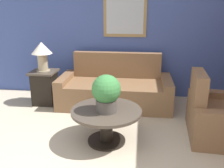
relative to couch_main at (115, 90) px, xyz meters
name	(u,v)px	position (x,y,z in m)	size (l,w,h in m)	color
wall_back	(116,32)	(-0.06, 0.60, 1.01)	(6.59, 0.09, 2.60)	#42569E
couch_main	(115,90)	(0.00, 0.00, 0.00)	(2.08, 0.94, 0.95)	brown
armchair	(219,117)	(1.60, -1.04, 0.00)	(0.94, 1.06, 0.95)	brown
coffee_table	(106,119)	(0.03, -1.38, 0.05)	(0.96, 0.96, 0.48)	black
side_table	(45,87)	(-1.35, -0.10, 0.03)	(0.48, 0.48, 0.64)	black
table_lamp	(42,52)	(-1.35, -0.10, 0.71)	(0.38, 0.38, 0.55)	tan
potted_plant_on_table	(106,92)	(0.04, -1.43, 0.45)	(0.38, 0.38, 0.50)	#4C4742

